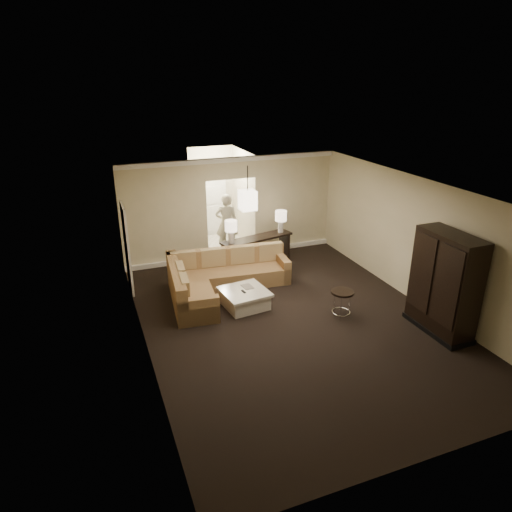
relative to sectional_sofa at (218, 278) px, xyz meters
name	(u,v)px	position (x,y,z in m)	size (l,w,h in m)	color
ground	(293,321)	(1.05, -1.92, -0.35)	(8.00, 8.00, 0.00)	black
wall_back	(232,208)	(1.05, 2.08, 1.05)	(6.00, 0.04, 2.80)	beige
wall_front	(436,376)	(1.05, -5.92, 1.05)	(6.00, 0.04, 2.80)	beige
wall_left	(141,283)	(-1.95, -1.92, 1.05)	(0.04, 8.00, 2.80)	beige
wall_right	(417,241)	(4.05, -1.92, 1.05)	(0.04, 8.00, 2.80)	beige
ceiling	(297,191)	(1.05, -1.92, 2.45)	(6.00, 8.00, 0.02)	white
crown_molding	(231,160)	(1.05, 2.03, 2.38)	(6.00, 0.10, 0.12)	white
baseboard	(233,254)	(1.05, 2.03, -0.29)	(6.00, 0.10, 0.12)	white
side_door	(127,249)	(-1.92, 0.88, 0.70)	(0.05, 0.90, 2.10)	white
foyer	(218,200)	(1.05, 3.42, 0.95)	(1.44, 2.02, 2.80)	beige
sectional_sofa	(218,278)	(0.00, 0.00, 0.00)	(3.12, 2.41, 0.87)	brown
coffee_table	(245,298)	(0.34, -0.92, -0.15)	(1.07, 1.07, 0.41)	silver
console_table	(257,248)	(1.46, 1.20, 0.12)	(2.09, 0.90, 0.79)	black
armoire	(444,286)	(3.64, -3.29, 0.64)	(0.62, 1.44, 2.07)	black
drink_table	(342,298)	(2.11, -2.10, 0.08)	(0.48, 0.48, 0.60)	black
table_lamp_left	(231,228)	(0.69, 1.03, 0.84)	(0.32, 0.32, 0.60)	silver
table_lamp_right	(281,218)	(2.23, 1.37, 0.84)	(0.32, 0.32, 0.60)	silver
pendant_light	(248,200)	(1.05, 0.78, 1.60)	(0.38, 0.38, 1.09)	black
person	(226,221)	(0.99, 2.38, 0.61)	(0.70, 0.46, 1.92)	beige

